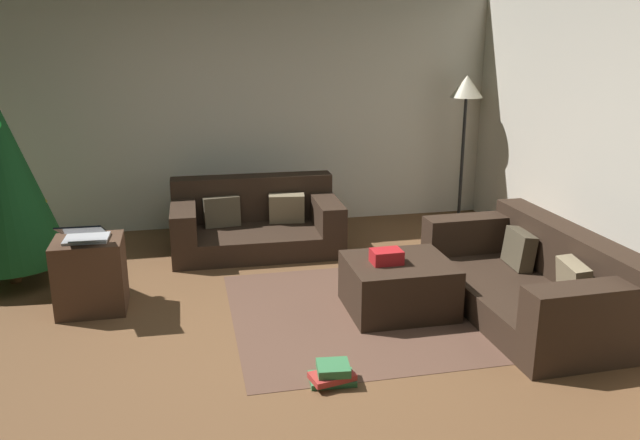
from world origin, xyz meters
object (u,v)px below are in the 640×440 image
couch_left (255,222)px  christmas_tree (0,176)px  side_table (91,275)px  gift_box (386,257)px  ottoman (398,286)px  laptop (84,235)px  tv_remote (398,257)px  corner_lamp (466,98)px  couch_right (535,281)px  book_stack (333,374)px

couch_left → christmas_tree: size_ratio=0.93×
side_table → gift_box: bearing=-13.6°
ottoman → gift_box: (-0.11, -0.02, 0.26)m
laptop → ottoman: bearing=-10.9°
gift_box → laptop: laptop is taller
ottoman → laptop: laptop is taller
tv_remote → corner_lamp: bearing=77.6°
laptop → corner_lamp: 4.32m
couch_right → tv_remote: size_ratio=11.93×
ottoman → christmas_tree: 3.44m
couch_right → couch_left: bearing=42.5°
side_table → book_stack: side_table is taller
gift_box → corner_lamp: (1.62, 2.24, 0.95)m
ottoman → tv_remote: bearing=81.0°
couch_left → couch_right: size_ratio=0.87×
ottoman → christmas_tree: size_ratio=0.44×
couch_right → laptop: size_ratio=4.30×
gift_box → laptop: size_ratio=0.52×
ottoman → book_stack: bearing=-128.3°
couch_right → side_table: size_ratio=3.28×
gift_box → side_table: bearing=166.4°
ottoman → side_table: (-2.36, 0.52, 0.09)m
book_stack → couch_right: bearing=21.4°
couch_right → christmas_tree: 4.47m
couch_right → side_table: 3.48m
book_stack → corner_lamp: 4.13m
couch_left → gift_box: (0.81, -1.79, 0.20)m
book_stack → gift_box: bearing=55.5°
ottoman → laptop: 2.44m
couch_left → ottoman: bearing=118.4°
christmas_tree → corner_lamp: christmas_tree is taller
tv_remote → corner_lamp: 2.81m
christmas_tree → side_table: size_ratio=3.10×
ottoman → book_stack: 1.23m
tv_remote → book_stack: bearing=-104.6°
side_table → laptop: 0.36m
side_table → book_stack: 2.19m
ottoman → book_stack: ottoman is taller
couch_left → laptop: laptop is taller
ottoman → tv_remote: (0.01, 0.06, 0.22)m
couch_right → christmas_tree: (-4.14, 1.53, 0.70)m
laptop → book_stack: (1.60, -1.41, -0.58)m
couch_left → gift_box: size_ratio=7.17×
ottoman → book_stack: (-0.76, -0.96, -0.15)m
ottoman → corner_lamp: (1.51, 2.22, 1.21)m
couch_right → ottoman: 1.06m
couch_right → gift_box: couch_right is taller
corner_lamp → book_stack: bearing=-125.4°
couch_right → laptop: laptop is taller
gift_box → side_table: side_table is taller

